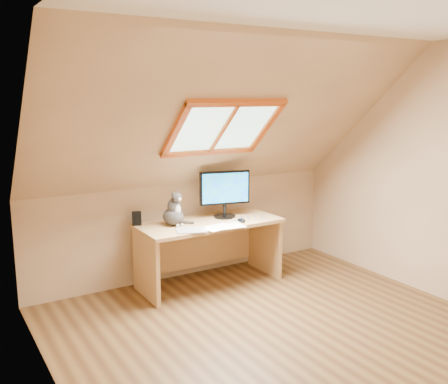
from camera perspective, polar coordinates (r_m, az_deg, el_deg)
ground at (r=4.18m, az=7.65°, el=-16.34°), size 3.50×3.50×0.00m
room_shell at (r=3.67m, az=9.14°, el=3.33°), size 3.52×3.52×2.41m
desk at (r=5.14m, az=-2.04°, el=-5.48°), size 1.45×0.63×0.66m
monitor at (r=5.13m, az=0.09°, el=0.13°), size 0.52×0.22×0.49m
cat at (r=4.88m, az=-5.77°, el=-2.32°), size 0.25×0.28×0.36m
desk_speaker at (r=4.96m, az=-9.95°, el=-3.00°), size 0.11×0.11×0.13m
graphics_tablet at (r=4.69m, az=-3.77°, el=-4.40°), size 0.32×0.28×0.01m
mouse at (r=5.00m, az=1.99°, el=-3.25°), size 0.07×0.11×0.03m
papers at (r=4.81m, az=-0.32°, el=-4.03°), size 0.33×0.27×0.00m
cables at (r=5.12m, az=2.44°, el=-3.08°), size 0.51×0.26×0.01m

